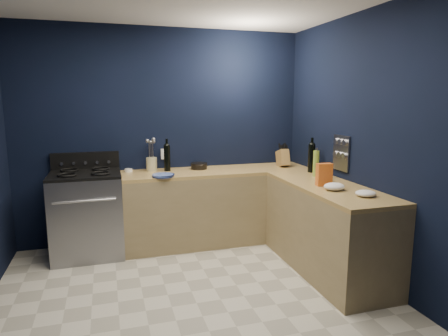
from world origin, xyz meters
name	(u,v)px	position (x,y,z in m)	size (l,w,h in m)	color
floor	(197,304)	(0.00, 0.00, -0.01)	(3.50, 3.50, 0.02)	beige
wall_back	(164,136)	(0.00, 1.76, 1.30)	(3.50, 0.02, 2.60)	black
wall_right	(378,148)	(1.76, 0.00, 1.30)	(0.02, 3.50, 2.60)	black
wall_front	(293,218)	(0.00, -1.76, 1.30)	(3.50, 0.02, 2.60)	black
cab_back	(218,207)	(0.60, 1.44, 0.43)	(2.30, 0.63, 0.86)	#8C7852
top_back	(218,171)	(0.60, 1.44, 0.88)	(2.30, 0.63, 0.04)	olive
cab_right	(327,230)	(1.44, 0.29, 0.43)	(0.63, 1.67, 0.86)	#8C7852
top_right	(329,187)	(1.44, 0.29, 0.88)	(0.63, 1.67, 0.04)	olive
gas_range	(87,216)	(-0.93, 1.42, 0.46)	(0.76, 0.66, 0.92)	gray
oven_door	(86,225)	(-0.93, 1.10, 0.45)	(0.59, 0.02, 0.42)	black
cooktop	(85,174)	(-0.93, 1.42, 0.94)	(0.76, 0.66, 0.03)	black
backguard	(86,161)	(-0.93, 1.72, 1.04)	(0.76, 0.06, 0.20)	black
spice_panel	(341,153)	(1.74, 0.55, 1.18)	(0.02, 0.28, 0.38)	gray
wall_outlet	(165,154)	(0.00, 1.74, 1.08)	(0.09, 0.02, 0.13)	white
plate_stack	(163,175)	(-0.10, 1.20, 0.92)	(0.24, 0.24, 0.03)	#3F61A6
ramekin	(128,170)	(-0.45, 1.62, 0.92)	(0.09, 0.09, 0.04)	white
utensil_crock	(152,164)	(-0.18, 1.62, 0.98)	(0.13, 0.13, 0.16)	beige
wine_bottle_back	(167,158)	(0.00, 1.54, 1.05)	(0.08, 0.08, 0.31)	black
lemon_basket	(199,166)	(0.40, 1.57, 0.94)	(0.20, 0.20, 0.07)	black
knife_block	(283,158)	(1.47, 1.44, 1.00)	(0.11, 0.19, 0.21)	olive
wine_bottle_right	(311,158)	(1.62, 0.98, 1.06)	(0.08, 0.08, 0.33)	black
oil_bottle	(316,163)	(1.54, 0.74, 1.05)	(0.07, 0.07, 0.29)	#7FA238
spice_jar_near	(327,176)	(1.54, 0.48, 0.95)	(0.05, 0.05, 0.10)	olive
spice_jar_far	(327,175)	(1.58, 0.57, 0.94)	(0.04, 0.04, 0.09)	olive
crouton_bag	(324,175)	(1.38, 0.29, 1.01)	(0.15, 0.07, 0.22)	#B61628
towel_front	(334,186)	(1.37, 0.08, 0.94)	(0.20, 0.17, 0.07)	white
towel_end	(366,193)	(1.51, -0.21, 0.93)	(0.19, 0.17, 0.06)	white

